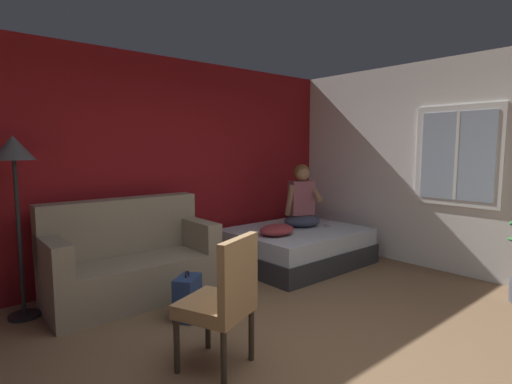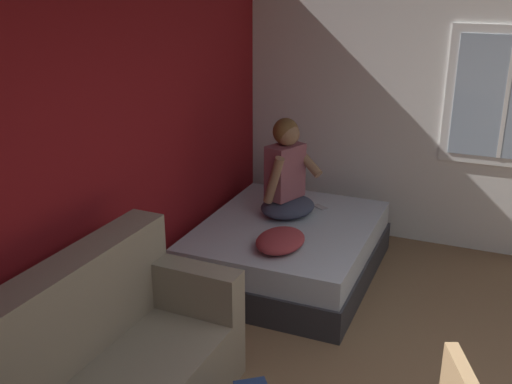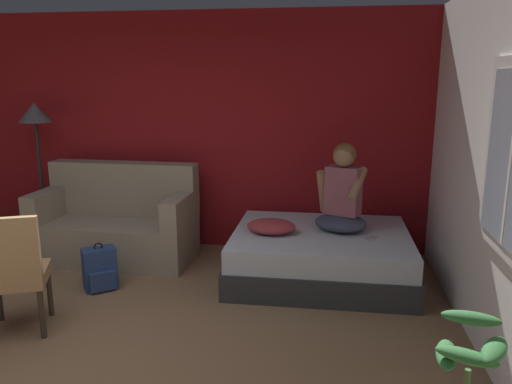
% 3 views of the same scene
% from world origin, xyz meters
% --- Properties ---
extents(ground_plane, '(40.00, 40.00, 0.00)m').
position_xyz_m(ground_plane, '(0.00, 0.00, 0.00)').
color(ground_plane, brown).
extents(wall_back_accent, '(10.98, 0.16, 2.70)m').
position_xyz_m(wall_back_accent, '(0.00, 2.90, 1.35)').
color(wall_back_accent, maroon).
rests_on(wall_back_accent, ground).
extents(bed, '(1.77, 1.45, 0.48)m').
position_xyz_m(bed, '(1.82, 1.99, 0.24)').
color(bed, '#2D2D33').
rests_on(bed, ground).
extents(couch, '(1.72, 0.87, 1.04)m').
position_xyz_m(couch, '(-0.43, 2.27, 0.39)').
color(couch, gray).
rests_on(couch, ground).
extents(side_chair, '(0.60, 0.60, 0.98)m').
position_xyz_m(side_chair, '(-0.50, 0.51, 0.53)').
color(side_chair, '#382D23').
rests_on(side_chair, ground).
extents(person_seated, '(0.64, 0.60, 0.88)m').
position_xyz_m(person_seated, '(2.02, 2.08, 0.84)').
color(person_seated, '#383D51').
rests_on(person_seated, bed).
extents(backpack, '(0.35, 0.35, 0.46)m').
position_xyz_m(backpack, '(-0.24, 1.41, 0.19)').
color(backpack, navy).
rests_on(backpack, ground).
extents(throw_pillow, '(0.51, 0.40, 0.14)m').
position_xyz_m(throw_pillow, '(1.34, 1.88, 0.55)').
color(throw_pillow, '#993338').
rests_on(throw_pillow, bed).
extents(cell_phone, '(0.13, 0.16, 0.01)m').
position_xyz_m(cell_phone, '(2.29, 1.85, 0.48)').
color(cell_phone, '#B7B7BC').
rests_on(cell_phone, bed).
extents(floor_lamp, '(0.36, 0.36, 1.70)m').
position_xyz_m(floor_lamp, '(-1.41, 2.45, 1.43)').
color(floor_lamp, black).
rests_on(floor_lamp, ground).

